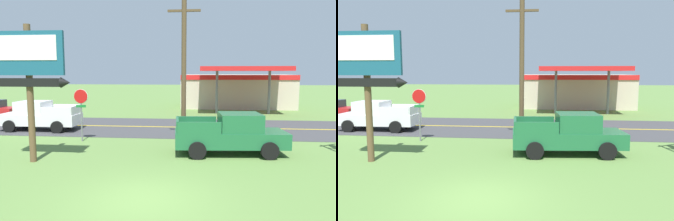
{
  "view_description": "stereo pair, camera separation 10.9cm",
  "coord_description": "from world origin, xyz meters",
  "views": [
    {
      "loc": [
        1.73,
        -9.31,
        3.89
      ],
      "look_at": [
        0.0,
        8.0,
        1.8
      ],
      "focal_mm": 34.25,
      "sensor_mm": 36.0,
      "label": 1
    },
    {
      "loc": [
        1.84,
        -9.3,
        3.89
      ],
      "look_at": [
        0.0,
        8.0,
        1.8
      ],
      "focal_mm": 34.25,
      "sensor_mm": 36.0,
      "label": 2
    }
  ],
  "objects": [
    {
      "name": "motel_sign",
      "position": [
        -5.42,
        3.56,
        4.07
      ],
      "size": [
        3.5,
        0.54,
        5.88
      ],
      "color": "brown",
      "rests_on": "ground"
    },
    {
      "name": "gas_station",
      "position": [
        5.71,
        26.75,
        1.94
      ],
      "size": [
        12.0,
        11.5,
        4.4
      ],
      "color": "beige",
      "rests_on": "ground"
    },
    {
      "name": "utility_pole",
      "position": [
        0.86,
        7.83,
        4.48
      ],
      "size": [
        1.93,
        0.26,
        8.37
      ],
      "color": "brown",
      "rests_on": "ground"
    },
    {
      "name": "ground_plane",
      "position": [
        0.0,
        0.0,
        0.0
      ],
      "size": [
        180.0,
        180.0,
        0.0
      ],
      "primitive_type": "plane",
      "color": "#5B7F3D"
    },
    {
      "name": "road_centre_line",
      "position": [
        0.0,
        13.0,
        0.02
      ],
      "size": [
        126.0,
        0.2,
        0.01
      ],
      "primitive_type": "cube",
      "color": "gold",
      "rests_on": "road_asphalt"
    },
    {
      "name": "stop_sign",
      "position": [
        -4.88,
        7.9,
        2.03
      ],
      "size": [
        0.8,
        0.08,
        2.95
      ],
      "color": "slate",
      "rests_on": "ground"
    },
    {
      "name": "pickup_green_parked_on_lawn",
      "position": [
        3.24,
        5.88,
        0.96
      ],
      "size": [
        5.34,
        2.56,
        1.96
      ],
      "color": "#1E6038",
      "rests_on": "ground"
    },
    {
      "name": "road_asphalt",
      "position": [
        0.0,
        13.0,
        0.01
      ],
      "size": [
        140.0,
        8.0,
        0.02
      ],
      "primitive_type": "cube",
      "color": "#3D3D3F",
      "rests_on": "ground"
    },
    {
      "name": "pickup_white_on_road",
      "position": [
        -8.98,
        11.0,
        0.96
      ],
      "size": [
        5.2,
        2.24,
        1.96
      ],
      "color": "silver",
      "rests_on": "ground"
    }
  ]
}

